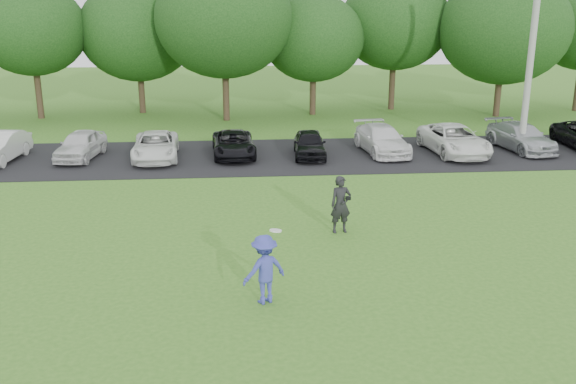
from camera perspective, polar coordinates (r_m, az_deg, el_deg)
name	(u,v)px	position (r m, az deg, el deg)	size (l,w,h in m)	color
ground	(300,286)	(15.61, 1.03, -8.37)	(100.00, 100.00, 0.00)	#397020
parking_lot	(271,156)	(27.87, -1.56, 3.22)	(32.00, 6.50, 0.03)	black
utility_pole	(532,48)	(29.50, 20.86, 11.91)	(0.28, 0.28, 9.17)	#9E9F9A
frisbee_player	(264,269)	(14.53, -2.11, -6.87)	(1.21, 1.01, 1.80)	#3D43AE
camera_bystander	(341,205)	(18.78, 4.71, -1.12)	(0.68, 0.50, 1.70)	black
parked_cars	(294,142)	(27.85, 0.54, 4.47)	(30.92, 4.88, 1.24)	silver
tree_row	(288,28)	(36.94, -0.04, 14.34)	(42.39, 9.85, 8.64)	#38281C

